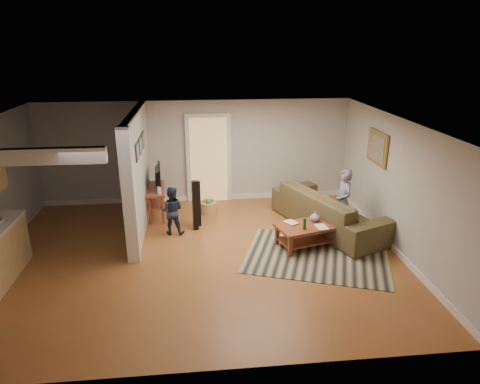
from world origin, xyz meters
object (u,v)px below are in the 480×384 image
object	(u,v)px
sofa	(328,227)
speaker_right	(198,204)
child	(341,231)
toddler	(173,233)
toy_basket	(209,207)
speaker_left	(195,206)
tv_console	(156,191)
coffee_table	(307,229)

from	to	relation	value
sofa	speaker_right	xyz separation A→B (m)	(-2.79, 0.39, 0.51)
child	toddler	xyz separation A→B (m)	(-3.55, 0.28, 0.00)
speaker_right	toy_basket	bearing A→B (deg)	58.76
speaker_left	toddler	bearing A→B (deg)	-173.51
speaker_left	toddler	size ratio (longest dim) A/B	1.07
speaker_right	child	size ratio (longest dim) A/B	0.75
tv_console	child	xyz separation A→B (m)	(3.94, -1.22, -0.63)
coffee_table	speaker_left	size ratio (longest dim) A/B	1.18
toddler	tv_console	bearing A→B (deg)	-58.74
sofa	toy_basket	size ratio (longest dim) A/B	6.90
speaker_left	child	world-z (taller)	speaker_left
toy_basket	toddler	distance (m)	1.32
child	speaker_right	bearing A→B (deg)	-106.79
toy_basket	tv_console	bearing A→B (deg)	-174.79
coffee_table	speaker_right	xyz separation A→B (m)	(-2.11, 1.20, 0.16)
coffee_table	child	bearing A→B (deg)	33.11
tv_console	toy_basket	size ratio (longest dim) A/B	2.76
speaker_left	toddler	distance (m)	0.74
toy_basket	toddler	world-z (taller)	toddler
toy_basket	child	size ratio (longest dim) A/B	0.30
speaker_right	toy_basket	world-z (taller)	speaker_right
child	speaker_left	bearing A→B (deg)	-102.93
toy_basket	child	world-z (taller)	child
speaker_left	child	bearing A→B (deg)	-17.85
child	tv_console	bearing A→B (deg)	-112.36
sofa	speaker_left	size ratio (longest dim) A/B	2.59
sofa	toddler	xyz separation A→B (m)	(-3.33, 0.05, 0.00)
sofa	tv_console	size ratio (longest dim) A/B	2.50
coffee_table	toddler	distance (m)	2.81
tv_console	toddler	distance (m)	1.20
toddler	speaker_right	bearing A→B (deg)	-138.98
coffee_table	toddler	bearing A→B (deg)	162.02
toy_basket	toddler	bearing A→B (deg)	-126.90
tv_console	toy_basket	distance (m)	1.28
speaker_left	sofa	bearing A→B (deg)	-13.81
speaker_left	speaker_right	world-z (taller)	speaker_left
speaker_left	toy_basket	distance (m)	1.04
sofa	speaker_right	bearing A→B (deg)	59.65
sofa	tv_console	distance (m)	3.90
coffee_table	tv_console	xyz separation A→B (m)	(-3.04, 1.81, 0.28)
speaker_right	toddler	size ratio (longest dim) A/B	1.00
speaker_left	toy_basket	size ratio (longest dim) A/B	2.67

